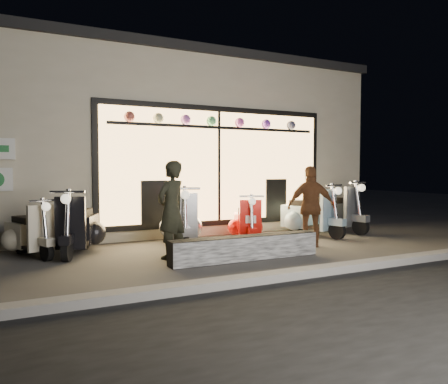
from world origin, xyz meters
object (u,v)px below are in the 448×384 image
(scooter_red, at_px, (246,223))
(man, at_px, (171,210))
(graffiti_barrier, at_px, (246,248))
(scooter_silver, at_px, (181,222))
(woman, at_px, (311,207))

(scooter_red, relative_size, man, 0.81)
(graffiti_barrier, relative_size, man, 1.60)
(scooter_silver, relative_size, man, 0.96)
(graffiti_barrier, relative_size, scooter_silver, 1.67)
(graffiti_barrier, bearing_deg, scooter_silver, 102.01)
(scooter_silver, xyz_separation_m, scooter_red, (1.31, -0.28, -0.07))
(graffiti_barrier, height_order, man, man)
(man, bearing_deg, scooter_red, 176.18)
(scooter_red, bearing_deg, woman, -33.16)
(graffiti_barrier, height_order, scooter_silver, scooter_silver)
(graffiti_barrier, bearing_deg, woman, 16.59)
(scooter_silver, bearing_deg, graffiti_barrier, -61.96)
(graffiti_barrier, distance_m, man, 1.38)
(man, bearing_deg, scooter_silver, -146.87)
(graffiti_barrier, height_order, scooter_red, scooter_red)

